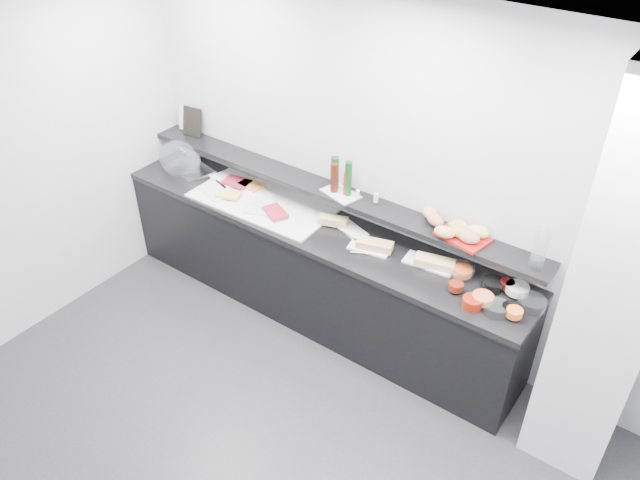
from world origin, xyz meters
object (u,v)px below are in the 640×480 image
Objects in this scene: sandwich_plate_mid at (369,248)px; framed_print at (192,122)px; cloche_base at (190,170)px; condiment_tray at (341,193)px; bread_tray at (463,237)px; carafe at (540,249)px.

sandwich_plate_mid is 1.19× the size of framed_print.
framed_print is at bearing 133.90° from cloche_base.
bread_tray is (1.01, 0.02, 0.00)m from condiment_tray.
condiment_tray is at bearing -9.09° from framed_print.
bread_tray reaches higher than condiment_tray.
cloche_base is 2.56m from bread_tray.
sandwich_plate_mid is 0.49m from condiment_tray.
carafe is at bearing 7.55° from bread_tray.
condiment_tray is 0.86× the size of bread_tray.
framed_print is 3.19m from carafe.
sandwich_plate_mid is 0.70m from bread_tray.
sandwich_plate_mid is 1.23m from carafe.
bread_tray is 1.14× the size of carafe.
cloche_base is 1.39× the size of carafe.
carafe is (1.54, -0.01, 0.14)m from condiment_tray.
condiment_tray is at bearing 179.47° from carafe.
sandwich_plate_mid is at bearing -13.74° from framed_print.
carafe is at bearing -8.27° from framed_print.
cloche_base is 3.10m from carafe.
framed_print is 0.76× the size of bread_tray.
sandwich_plate_mid is at bearing -10.55° from condiment_tray.
carafe reaches higher than bread_tray.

